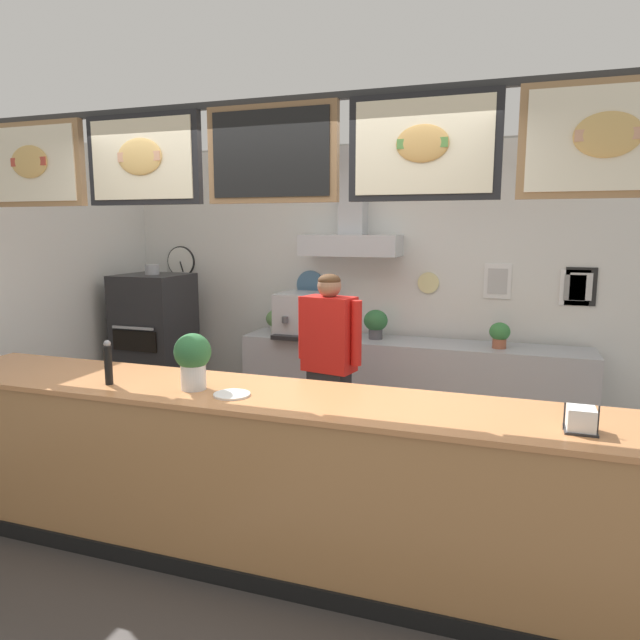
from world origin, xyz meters
TOP-DOWN VIEW (x-y plane):
  - ground_plane at (0.00, 0.00)m, footprint 6.41×6.41m
  - back_wall_assembly at (-0.01, 2.11)m, footprint 5.34×2.59m
  - service_counter at (0.00, -0.39)m, footprint 4.40×0.72m
  - back_prep_counter at (0.46, 1.90)m, footprint 3.18×0.52m
  - pizza_oven at (-2.10, 1.61)m, footprint 0.65×0.69m
  - shop_worker at (0.01, 0.85)m, footprint 0.54×0.30m
  - espresso_machine at (-0.58, 1.87)m, footprint 0.49×0.55m
  - potted_thyme at (1.24, 1.86)m, footprint 0.18×0.18m
  - potted_basil at (-0.89, 1.91)m, footprint 0.20×0.20m
  - potted_oregano at (0.12, 1.92)m, footprint 0.22×0.22m
  - condiment_plate at (-0.12, -0.50)m, footprint 0.21×0.21m
  - basil_vase at (-0.39, -0.45)m, footprint 0.21×0.21m
  - napkin_holder at (1.67, -0.49)m, footprint 0.15×0.14m
  - pepper_grinder at (-0.92, -0.53)m, footprint 0.05×0.05m

SIDE VIEW (x-z plane):
  - ground_plane at x=0.00m, z-range 0.00..0.00m
  - back_prep_counter at x=0.46m, z-range -0.01..0.89m
  - service_counter at x=0.00m, z-range 0.00..1.00m
  - pizza_oven at x=-2.10m, z-range -0.05..1.52m
  - shop_worker at x=0.01m, z-range 0.06..1.65m
  - condiment_plate at x=-0.12m, z-range 1.00..1.01m
  - potted_thyme at x=1.24m, z-range 0.91..1.13m
  - potted_basil at x=-0.89m, z-range 0.91..1.14m
  - potted_oregano at x=0.12m, z-range 0.91..1.19m
  - napkin_holder at x=1.67m, z-range 0.99..1.12m
  - espresso_machine at x=-0.58m, z-range 0.89..1.30m
  - pepper_grinder at x=-0.92m, z-range 1.00..1.27m
  - basil_vase at x=-0.39m, z-range 1.01..1.34m
  - back_wall_assembly at x=-0.01m, z-range 0.10..2.83m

